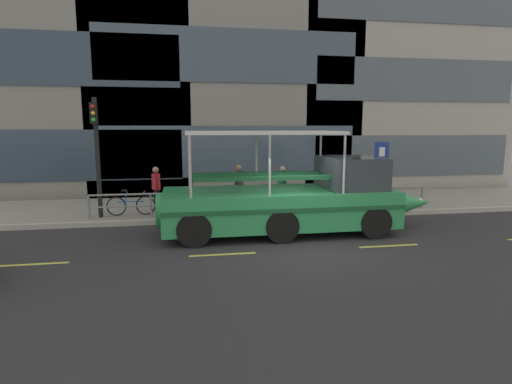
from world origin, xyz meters
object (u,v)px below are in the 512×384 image
at_px(parking_sign, 381,163).
at_px(leaned_bicycle, 131,205).
at_px(duck_tour_boat, 295,200).
at_px(pedestrian_mid_left, 282,182).
at_px(traffic_light_pole, 96,146).
at_px(pedestrian_near_stern, 156,185).
at_px(pedestrian_mid_right, 239,182).
at_px(pedestrian_near_bow, 346,180).

bearing_deg(parking_sign, leaned_bicycle, 179.17).
xyz_separation_m(duck_tour_boat, pedestrian_mid_left, (0.38, 3.38, 0.12)).
distance_m(traffic_light_pole, pedestrian_near_stern, 2.56).
relative_size(pedestrian_mid_left, pedestrian_near_stern, 0.96).
relative_size(duck_tour_boat, pedestrian_mid_right, 5.31).
bearing_deg(parking_sign, traffic_light_pole, -179.58).
bearing_deg(duck_tour_boat, pedestrian_mid_left, 83.62).
bearing_deg(parking_sign, pedestrian_near_stern, 175.79).
xyz_separation_m(traffic_light_pole, leaned_bicycle, (1.04, 0.22, -2.18)).
bearing_deg(leaned_bicycle, parking_sign, -0.83).
height_order(leaned_bicycle, pedestrian_near_bow, pedestrian_near_bow).
xyz_separation_m(parking_sign, pedestrian_near_bow, (-1.06, 0.97, -0.75)).
bearing_deg(pedestrian_mid_right, pedestrian_near_stern, -173.24).
height_order(traffic_light_pole, parking_sign, traffic_light_pole).
bearing_deg(pedestrian_mid_left, pedestrian_near_stern, -178.45).
xyz_separation_m(leaned_bicycle, pedestrian_mid_right, (4.11, 0.89, 0.66)).
xyz_separation_m(parking_sign, pedestrian_near_stern, (-8.78, 0.65, -0.74)).
distance_m(pedestrian_near_bow, pedestrian_mid_left, 2.78).
height_order(leaned_bicycle, duck_tour_boat, duck_tour_boat).
relative_size(parking_sign, pedestrian_mid_left, 1.58).
bearing_deg(parking_sign, pedestrian_near_bow, 137.53).
bearing_deg(pedestrian_near_stern, pedestrian_mid_left, 1.55).
relative_size(duck_tour_boat, pedestrian_near_bow, 5.33).
bearing_deg(pedestrian_near_stern, traffic_light_pole, -159.41).
bearing_deg(pedestrian_mid_right, pedestrian_near_bow, -0.75).
relative_size(traffic_light_pole, pedestrian_mid_right, 2.45).
xyz_separation_m(pedestrian_mid_left, pedestrian_near_stern, (-4.94, -0.13, 0.04)).
xyz_separation_m(traffic_light_pole, pedestrian_mid_left, (6.87, 0.86, -1.55)).
bearing_deg(pedestrian_near_bow, parking_sign, -42.47).
xyz_separation_m(parking_sign, duck_tour_boat, (-4.21, -2.60, -0.90)).
bearing_deg(traffic_light_pole, pedestrian_mid_left, 7.12).
bearing_deg(pedestrian_mid_left, pedestrian_near_bow, 3.91).
bearing_deg(duck_tour_boat, leaned_bicycle, 153.33).
height_order(duck_tour_boat, pedestrian_near_stern, duck_tour_boat).
distance_m(traffic_light_pole, leaned_bicycle, 2.42).
distance_m(parking_sign, pedestrian_near_bow, 1.62).
xyz_separation_m(duck_tour_boat, pedestrian_mid_right, (-1.34, 3.63, 0.16)).
bearing_deg(pedestrian_near_bow, pedestrian_mid_left, -176.09).
height_order(pedestrian_near_bow, pedestrian_mid_right, pedestrian_mid_right).
bearing_deg(pedestrian_mid_left, leaned_bicycle, -173.75).
height_order(duck_tour_boat, pedestrian_near_bow, duck_tour_boat).
bearing_deg(parking_sign, pedestrian_mid_right, 169.52).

